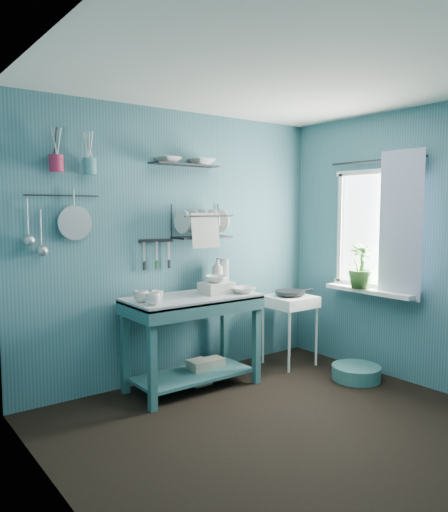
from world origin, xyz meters
TOP-DOWN VIEW (x-y plane):
  - floor at (0.00, 0.00)m, footprint 3.20×3.20m
  - ceiling at (0.00, 0.00)m, footprint 3.20×3.20m
  - wall_back at (0.00, 1.50)m, footprint 3.20×0.00m
  - wall_left at (-1.60, 0.00)m, footprint 0.00×3.00m
  - wall_right at (1.60, 0.00)m, footprint 0.00×3.00m
  - work_counter at (-0.09, 1.13)m, footprint 1.24×0.74m
  - mug_left at (-0.57, 0.97)m, footprint 0.12×0.12m
  - mug_mid at (-0.47, 1.07)m, footprint 0.14×0.14m
  - mug_right at (-0.59, 1.13)m, footprint 0.17×0.17m
  - wash_tub at (0.16, 1.11)m, footprint 0.28×0.22m
  - tub_bowl at (0.16, 1.11)m, footprint 0.20×0.19m
  - soap_bottle at (0.33, 1.33)m, footprint 0.11×0.12m
  - water_bottle at (0.43, 1.35)m, footprint 0.09×0.09m
  - counter_bowl at (0.36, 0.98)m, footprint 0.22×0.22m
  - hotplate_stand at (1.09, 1.11)m, footprint 0.53×0.53m
  - frying_pan at (1.09, 1.11)m, footprint 0.30×0.30m
  - knife_strip at (-0.26, 1.47)m, footprint 0.32×0.07m
  - dish_rack at (0.18, 1.37)m, footprint 0.58×0.32m
  - upper_shelf at (0.02, 1.40)m, footprint 0.71×0.25m
  - shelf_bowl_left at (-0.16, 1.40)m, footprint 0.25×0.25m
  - shelf_bowl_right at (0.20, 1.40)m, footprint 0.24×0.24m
  - utensil_cup_magenta at (-1.15, 1.42)m, footprint 0.11×0.11m
  - utensil_cup_teal at (-0.88, 1.42)m, footprint 0.11×0.11m
  - colander at (-1.01, 1.45)m, footprint 0.28×0.03m
  - ladle_outer at (-1.38, 1.46)m, footprint 0.01×0.01m
  - ladle_inner at (-1.28, 1.46)m, footprint 0.01×0.01m
  - hook_rail at (-1.10, 1.47)m, footprint 0.60×0.01m
  - window_glass at (1.59, 0.45)m, footprint 0.00×1.10m
  - windowsill at (1.50, 0.45)m, footprint 0.16×0.95m
  - curtain at (1.52, 0.15)m, footprint 0.00×1.35m
  - curtain_rod at (1.54, 0.45)m, footprint 0.02×1.05m
  - potted_plant at (1.46, 0.53)m, footprint 0.29×0.29m
  - storage_tin_large at (0.01, 1.18)m, footprint 0.18×0.18m
  - storage_tin_small at (0.21, 1.21)m, footprint 0.15×0.15m
  - floor_basin at (1.26, 0.39)m, footprint 0.45×0.45m

SIDE VIEW (x-z plane):
  - floor at x=0.00m, z-range 0.00..0.00m
  - floor_basin at x=1.26m, z-range 0.00..0.13m
  - storage_tin_small at x=0.21m, z-range 0.00..0.20m
  - storage_tin_large at x=0.01m, z-range 0.00..0.22m
  - hotplate_stand at x=1.09m, z-range 0.00..0.71m
  - work_counter at x=-0.09m, z-range 0.00..0.83m
  - frying_pan at x=1.09m, z-range 0.73..0.77m
  - windowsill at x=1.50m, z-range 0.79..0.83m
  - counter_bowl at x=0.36m, z-range 0.83..0.89m
  - mug_mid at x=-0.47m, z-range 0.83..0.93m
  - mug_left at x=-0.57m, z-range 0.83..0.93m
  - mug_right at x=-0.59m, z-range 0.83..0.93m
  - wash_tub at x=0.16m, z-range 0.83..0.93m
  - tub_bowl at x=0.16m, z-range 0.93..0.99m
  - water_bottle at x=0.43m, z-range 0.83..1.11m
  - soap_bottle at x=0.33m, z-range 0.83..1.13m
  - potted_plant at x=1.46m, z-range 0.83..1.26m
  - wall_back at x=0.00m, z-range -0.35..2.85m
  - wall_left at x=-1.60m, z-range -0.25..2.75m
  - wall_right at x=1.60m, z-range -0.25..2.75m
  - knife_strip at x=-0.26m, z-range 1.30..1.33m
  - window_glass at x=1.59m, z-range 0.85..1.95m
  - ladle_inner at x=-1.28m, z-range 1.29..1.59m
  - curtain at x=1.52m, z-range 0.77..2.12m
  - dish_rack at x=0.18m, z-range 1.32..1.64m
  - colander at x=-1.01m, z-range 1.34..1.62m
  - ladle_outer at x=-1.38m, z-range 1.38..1.68m
  - hook_rail at x=-1.10m, z-range 1.70..1.71m
  - utensil_cup_teal at x=-0.88m, z-range 1.87..2.00m
  - utensil_cup_magenta at x=-1.15m, z-range 1.88..2.01m
  - upper_shelf at x=0.02m, z-range 1.99..2.01m
  - curtain_rod at x=1.54m, z-range 2.04..2.06m
  - shelf_bowl_right at x=0.20m, z-range 2.04..2.10m
  - shelf_bowl_left at x=-0.16m, z-range 2.06..2.12m
  - ceiling at x=0.00m, z-range 2.50..2.50m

